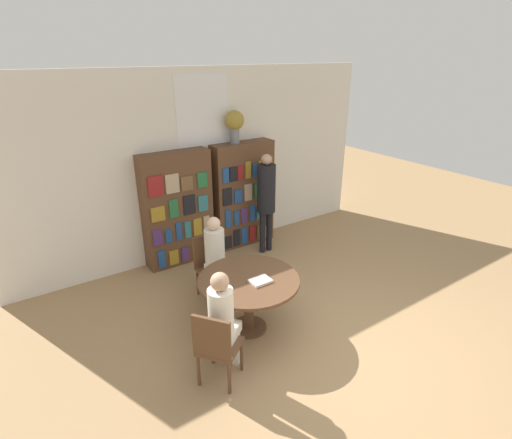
{
  "coord_description": "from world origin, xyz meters",
  "views": [
    {
      "loc": [
        -2.86,
        -2.39,
        3.2
      ],
      "look_at": [
        -0.01,
        1.81,
        1.05
      ],
      "focal_mm": 28.0,
      "sensor_mm": 36.0,
      "label": 1
    }
  ],
  "objects_px": {
    "chair_near_camera": "(216,345)",
    "chair_left_side": "(211,263)",
    "bookshelf_right": "(243,195)",
    "flower_vase": "(235,123)",
    "seated_reader_right": "(223,317)",
    "bookshelf_left": "(178,209)",
    "librarian_standing": "(266,194)",
    "reading_table": "(249,287)",
    "seated_reader_left": "(216,255)"
  },
  "relations": [
    {
      "from": "bookshelf_left",
      "to": "seated_reader_left",
      "type": "height_order",
      "value": "bookshelf_left"
    },
    {
      "from": "flower_vase",
      "to": "chair_left_side",
      "type": "distance_m",
      "value": 2.32
    },
    {
      "from": "flower_vase",
      "to": "seated_reader_left",
      "type": "distance_m",
      "value": 2.28
    },
    {
      "from": "flower_vase",
      "to": "chair_near_camera",
      "type": "bearing_deg",
      "value": -125.03
    },
    {
      "from": "bookshelf_left",
      "to": "librarian_standing",
      "type": "distance_m",
      "value": 1.45
    },
    {
      "from": "librarian_standing",
      "to": "bookshelf_right",
      "type": "bearing_deg",
      "value": 105.02
    },
    {
      "from": "flower_vase",
      "to": "seated_reader_right",
      "type": "xyz_separation_m",
      "value": [
        -1.73,
        -2.57,
        -1.45
      ]
    },
    {
      "from": "bookshelf_left",
      "to": "reading_table",
      "type": "xyz_separation_m",
      "value": [
        -0.04,
        -2.1,
        -0.31
      ]
    },
    {
      "from": "bookshelf_right",
      "to": "flower_vase",
      "type": "xyz_separation_m",
      "value": [
        -0.14,
        0.0,
        1.24
      ]
    },
    {
      "from": "bookshelf_right",
      "to": "flower_vase",
      "type": "bearing_deg",
      "value": 178.0
    },
    {
      "from": "chair_left_side",
      "to": "seated_reader_left",
      "type": "relative_size",
      "value": 0.72
    },
    {
      "from": "bookshelf_right",
      "to": "seated_reader_left",
      "type": "height_order",
      "value": "bookshelf_right"
    },
    {
      "from": "librarian_standing",
      "to": "seated_reader_right",
      "type": "bearing_deg",
      "value": -134.19
    },
    {
      "from": "chair_left_side",
      "to": "bookshelf_left",
      "type": "bearing_deg",
      "value": -93.4
    },
    {
      "from": "bookshelf_right",
      "to": "chair_near_camera",
      "type": "distance_m",
      "value": 3.37
    },
    {
      "from": "bookshelf_left",
      "to": "chair_near_camera",
      "type": "height_order",
      "value": "bookshelf_left"
    },
    {
      "from": "chair_near_camera",
      "to": "chair_left_side",
      "type": "xyz_separation_m",
      "value": [
        0.74,
        1.51,
        0.0
      ]
    },
    {
      "from": "chair_left_side",
      "to": "seated_reader_right",
      "type": "xyz_separation_m",
      "value": [
        -0.6,
        -1.4,
        0.21
      ]
    },
    {
      "from": "chair_near_camera",
      "to": "chair_left_side",
      "type": "bearing_deg",
      "value": 117.0
    },
    {
      "from": "reading_table",
      "to": "chair_near_camera",
      "type": "distance_m",
      "value": 0.95
    },
    {
      "from": "bookshelf_right",
      "to": "chair_left_side",
      "type": "height_order",
      "value": "bookshelf_right"
    },
    {
      "from": "bookshelf_right",
      "to": "reading_table",
      "type": "height_order",
      "value": "bookshelf_right"
    },
    {
      "from": "bookshelf_right",
      "to": "chair_near_camera",
      "type": "height_order",
      "value": "bookshelf_right"
    },
    {
      "from": "chair_left_side",
      "to": "librarian_standing",
      "type": "height_order",
      "value": "librarian_standing"
    },
    {
      "from": "chair_near_camera",
      "to": "librarian_standing",
      "type": "xyz_separation_m",
      "value": [
        2.15,
        2.17,
        0.56
      ]
    },
    {
      "from": "bookshelf_right",
      "to": "flower_vase",
      "type": "height_order",
      "value": "flower_vase"
    },
    {
      "from": "seated_reader_right",
      "to": "chair_near_camera",
      "type": "bearing_deg",
      "value": -90.0
    },
    {
      "from": "chair_near_camera",
      "to": "seated_reader_left",
      "type": "distance_m",
      "value": 1.54
    },
    {
      "from": "chair_left_side",
      "to": "librarian_standing",
      "type": "bearing_deg",
      "value": -155.87
    },
    {
      "from": "librarian_standing",
      "to": "seated_reader_left",
      "type": "bearing_deg",
      "value": -149.23
    },
    {
      "from": "seated_reader_right",
      "to": "flower_vase",
      "type": "bearing_deg",
      "value": 109.13
    },
    {
      "from": "bookshelf_left",
      "to": "seated_reader_left",
      "type": "xyz_separation_m",
      "value": [
        -0.05,
        -1.34,
        -0.21
      ]
    },
    {
      "from": "chair_near_camera",
      "to": "librarian_standing",
      "type": "relative_size",
      "value": 0.52
    },
    {
      "from": "bookshelf_left",
      "to": "librarian_standing",
      "type": "xyz_separation_m",
      "value": [
        1.35,
        -0.5,
        0.14
      ]
    },
    {
      "from": "seated_reader_right",
      "to": "librarian_standing",
      "type": "relative_size",
      "value": 0.73
    },
    {
      "from": "reading_table",
      "to": "seated_reader_right",
      "type": "distance_m",
      "value": 0.77
    },
    {
      "from": "chair_left_side",
      "to": "seated_reader_right",
      "type": "bearing_deg",
      "value": 66.06
    },
    {
      "from": "reading_table",
      "to": "chair_near_camera",
      "type": "relative_size",
      "value": 1.38
    },
    {
      "from": "bookshelf_left",
      "to": "chair_left_side",
      "type": "height_order",
      "value": "bookshelf_left"
    },
    {
      "from": "seated_reader_right",
      "to": "bookshelf_left",
      "type": "bearing_deg",
      "value": 128.9
    },
    {
      "from": "reading_table",
      "to": "bookshelf_left",
      "type": "bearing_deg",
      "value": 89.01
    },
    {
      "from": "reading_table",
      "to": "seated_reader_left",
      "type": "xyz_separation_m",
      "value": [
        -0.01,
        0.77,
        0.1
      ]
    },
    {
      "from": "chair_left_side",
      "to": "seated_reader_right",
      "type": "distance_m",
      "value": 1.54
    },
    {
      "from": "bookshelf_right",
      "to": "seated_reader_right",
      "type": "relative_size",
      "value": 1.46
    },
    {
      "from": "bookshelf_left",
      "to": "seated_reader_left",
      "type": "relative_size",
      "value": 1.48
    },
    {
      "from": "chair_left_side",
      "to": "seated_reader_right",
      "type": "relative_size",
      "value": 0.71
    },
    {
      "from": "bookshelf_left",
      "to": "chair_left_side",
      "type": "bearing_deg",
      "value": -92.52
    },
    {
      "from": "reading_table",
      "to": "flower_vase",
      "type": "bearing_deg",
      "value": 62.05
    },
    {
      "from": "seated_reader_left",
      "to": "seated_reader_right",
      "type": "bearing_deg",
      "value": 63.01
    },
    {
      "from": "chair_left_side",
      "to": "reading_table",
      "type": "bearing_deg",
      "value": 90.0
    }
  ]
}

